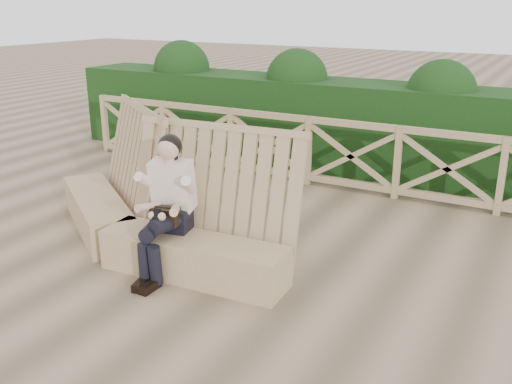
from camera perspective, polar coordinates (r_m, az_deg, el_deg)
The scene contains 5 objects.
ground at distance 6.04m, azimuth -2.55°, elevation -9.07°, with size 60.00×60.00×0.00m, color brown.
bench at distance 6.81m, azimuth -10.91°, elevation -2.45°, with size 3.89×1.84×1.57m.
woman at distance 6.09m, azimuth -8.86°, elevation -1.01°, with size 0.51×0.97×1.50m.
guardrail at distance 8.81m, azimuth 9.45°, elevation 3.56°, with size 10.10×0.09×1.10m.
hedge at distance 9.88m, azimuth 11.93°, elevation 6.20°, with size 12.00×1.20×1.50m, color black.
Camera 1 is at (2.84, -4.53, 2.80)m, focal length 40.00 mm.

